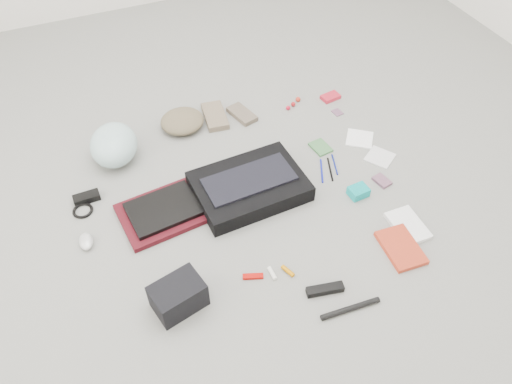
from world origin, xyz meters
name	(u,v)px	position (x,y,z in m)	size (l,w,h in m)	color
ground_plane	(256,199)	(0.00, 0.00, 0.00)	(4.00, 4.00, 0.00)	gray
messenger_bag	(249,186)	(-0.01, 0.05, 0.04)	(0.49, 0.35, 0.08)	black
bag_flap	(249,179)	(-0.01, 0.05, 0.09)	(0.40, 0.18, 0.01)	black
laptop_sleeve	(164,212)	(-0.41, 0.08, 0.01)	(0.37, 0.28, 0.03)	#490C14
laptop	(163,209)	(-0.41, 0.08, 0.04)	(0.30, 0.22, 0.02)	black
bike_helmet	(114,145)	(-0.52, 0.52, 0.08)	(0.22, 0.28, 0.17)	silver
beanie	(182,121)	(-0.15, 0.62, 0.04)	(0.23, 0.21, 0.08)	brown
mitten_left	(215,116)	(0.03, 0.62, 0.02)	(0.11, 0.22, 0.03)	#7C6A54
mitten_right	(242,114)	(0.17, 0.58, 0.01)	(0.09, 0.17, 0.03)	#6B5D4D
power_brick	(87,198)	(-0.70, 0.30, 0.02)	(0.12, 0.05, 0.03)	black
cable_coil	(83,211)	(-0.73, 0.24, 0.01)	(0.09, 0.09, 0.01)	black
mouse	(86,241)	(-0.75, 0.05, 0.02)	(0.06, 0.09, 0.04)	silver
camera_bag	(178,296)	(-0.48, -0.38, 0.06)	(0.19, 0.13, 0.12)	black
multitool	(253,276)	(-0.17, -0.38, 0.01)	(0.08, 0.02, 0.01)	#A50500
toiletry_tube_white	(272,273)	(-0.10, -0.39, 0.01)	(0.02, 0.02, 0.06)	white
toiletry_tube_orange	(288,271)	(-0.04, -0.41, 0.01)	(0.02, 0.02, 0.06)	#C87600
u_lock	(325,289)	(0.06, -0.54, 0.01)	(0.15, 0.04, 0.03)	black
bike_pump	(350,309)	(0.11, -0.65, 0.01)	(0.02, 0.02, 0.24)	black
book_red	(401,248)	(0.44, -0.49, 0.01)	(0.14, 0.21, 0.02)	red
book_white	(408,226)	(0.54, -0.40, 0.01)	(0.13, 0.19, 0.02)	white
notepad	(320,147)	(0.43, 0.19, 0.01)	(0.08, 0.11, 0.01)	#3E713F
pen_blue	(322,171)	(0.36, 0.04, 0.00)	(0.01, 0.01, 0.15)	#0F18A3
pen_black	(330,169)	(0.40, 0.03, 0.00)	(0.01, 0.01, 0.15)	black
pen_navy	(335,164)	(0.44, 0.06, 0.00)	(0.01, 0.01, 0.14)	navy
accordion_wallet	(358,192)	(0.44, -0.16, 0.02)	(0.09, 0.07, 0.04)	#07A6A7
card_deck	(382,181)	(0.58, -0.13, 0.01)	(0.06, 0.08, 0.02)	#7D5168
napkin_top	(360,139)	(0.65, 0.17, 0.00)	(0.13, 0.13, 0.01)	white
napkin_bottom	(380,157)	(0.67, 0.01, 0.00)	(0.12, 0.12, 0.01)	silver
lollipop_a	(288,108)	(0.42, 0.53, 0.01)	(0.02, 0.02, 0.02)	red
lollipop_b	(293,104)	(0.46, 0.55, 0.01)	(0.03, 0.03, 0.03)	maroon
lollipop_c	(298,99)	(0.50, 0.58, 0.01)	(0.03, 0.03, 0.03)	red
altoids_tin	(330,97)	(0.67, 0.53, 0.01)	(0.10, 0.06, 0.02)	red
stamp_sheet	(337,112)	(0.65, 0.40, 0.00)	(0.05, 0.06, 0.00)	#794F6A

